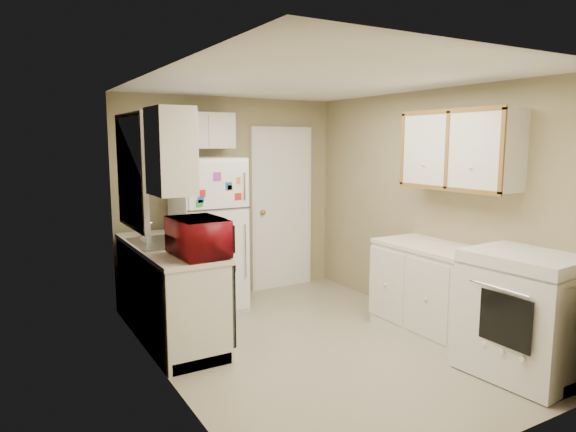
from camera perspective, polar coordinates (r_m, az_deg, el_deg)
floor at (r=4.95m, az=3.00°, el=-14.05°), size 3.80×3.80×0.00m
ceiling at (r=4.60m, az=3.24°, el=14.78°), size 3.80×3.80×0.00m
wall_left at (r=4.04m, az=-13.74°, el=-1.62°), size 3.80×3.80×0.00m
wall_right at (r=5.51m, az=15.38°, el=0.92°), size 3.80×3.80×0.00m
wall_back at (r=6.29m, az=-6.44°, el=2.04°), size 2.80×2.80×0.00m
wall_front at (r=3.24m, az=21.96°, el=-4.43°), size 2.80×2.80×0.00m
left_counter at (r=5.13m, az=-13.10°, el=-8.09°), size 0.60×1.80×0.90m
dishwasher at (r=4.67m, az=-7.47°, el=-9.07°), size 0.03×0.58×0.72m
sink at (r=5.17m, az=-13.74°, el=-3.30°), size 0.54×0.74×0.16m
microwave at (r=4.48m, az=-9.89°, el=-2.50°), size 0.60×0.35×0.39m
soap_bottle at (r=5.50m, az=-15.45°, el=-1.20°), size 0.09×0.09×0.17m
window_blinds at (r=5.01m, az=-16.89°, el=4.75°), size 0.10×0.98×1.08m
upper_cabinet_left at (r=4.24m, az=-12.91°, el=7.02°), size 0.30×0.45×0.70m
refrigerator at (r=5.79m, az=-8.88°, el=-2.01°), size 0.72×0.70×1.70m
cabinet_over_fridge at (r=5.96m, az=-9.54°, el=9.35°), size 0.70×0.30×0.40m
interior_door at (r=6.58m, az=-0.69°, el=0.80°), size 0.86×0.06×2.08m
right_counter at (r=4.92m, az=19.27°, el=-9.06°), size 0.60×2.00×0.90m
stove at (r=4.58m, az=24.66°, el=-9.87°), size 0.75×0.90×1.02m
upper_cabinet_right at (r=5.02m, az=18.52°, el=6.97°), size 0.30×1.20×0.70m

